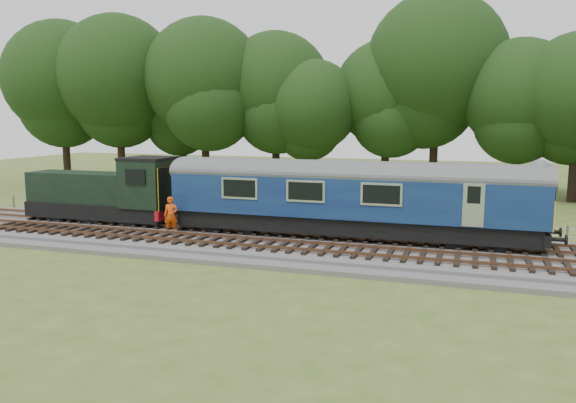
% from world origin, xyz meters
% --- Properties ---
extents(ground, '(120.00, 120.00, 0.00)m').
position_xyz_m(ground, '(0.00, 0.00, 0.00)').
color(ground, '#425C22').
rests_on(ground, ground).
extents(ballast, '(70.00, 7.00, 0.35)m').
position_xyz_m(ballast, '(0.00, 0.00, 0.17)').
color(ballast, '#4C4C4F').
rests_on(ballast, ground).
extents(track_north, '(67.20, 2.40, 0.21)m').
position_xyz_m(track_north, '(0.00, 1.40, 0.42)').
color(track_north, black).
rests_on(track_north, ballast).
extents(track_south, '(67.20, 2.40, 0.21)m').
position_xyz_m(track_south, '(0.00, -1.60, 0.42)').
color(track_south, black).
rests_on(track_south, ballast).
extents(fence, '(64.00, 0.12, 1.00)m').
position_xyz_m(fence, '(0.00, 4.50, 0.00)').
color(fence, '#6B6054').
rests_on(fence, ground).
extents(tree_line, '(70.00, 8.00, 18.00)m').
position_xyz_m(tree_line, '(0.00, 22.00, 0.00)').
color(tree_line, black).
rests_on(tree_line, ground).
extents(dmu_railcar, '(18.05, 2.86, 3.88)m').
position_xyz_m(dmu_railcar, '(1.77, 1.40, 2.61)').
color(dmu_railcar, black).
rests_on(dmu_railcar, ground).
extents(shunter_loco, '(8.91, 2.60, 3.38)m').
position_xyz_m(shunter_loco, '(-12.16, 1.40, 1.97)').
color(shunter_loco, black).
rests_on(shunter_loco, ground).
extents(worker, '(0.82, 0.69, 1.92)m').
position_xyz_m(worker, '(-6.96, -0.64, 1.31)').
color(worker, '#E2470B').
rests_on(worker, ballast).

